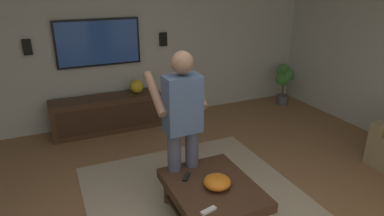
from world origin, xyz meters
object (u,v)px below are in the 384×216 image
at_px(coffee_table, 212,194).
at_px(wall_speaker_right, 27,47).
at_px(remote_black, 186,177).
at_px(media_console, 108,114).
at_px(person_standing, 182,120).
at_px(tv, 98,43).
at_px(vase_round, 137,86).
at_px(bowl, 217,182).
at_px(wall_speaker_left, 163,39).
at_px(remote_white, 208,211).
at_px(potted_plant_short, 284,77).

bearing_deg(coffee_table, wall_speaker_right, 27.96).
height_order(coffee_table, remote_black, remote_black).
relative_size(media_console, person_standing, 1.04).
xyz_separation_m(tv, vase_round, (-0.23, -0.49, -0.69)).
distance_m(tv, bowl, 3.07).
xyz_separation_m(tv, remote_black, (-2.61, -0.34, -0.94)).
bearing_deg(bowl, person_standing, 17.40).
xyz_separation_m(person_standing, wall_speaker_left, (2.41, -0.66, 0.40)).
height_order(coffee_table, media_console, media_console).
bearing_deg(remote_white, potted_plant_short, 29.12).
bearing_deg(media_console, potted_plant_short, 87.44).
distance_m(coffee_table, media_console, 2.64).
height_order(media_console, vase_round, vase_round).
xyz_separation_m(person_standing, vase_round, (2.17, -0.11, -0.27)).
xyz_separation_m(potted_plant_short, remote_white, (-2.78, 3.01, -0.11)).
bearing_deg(tv, wall_speaker_right, -90.77).
bearing_deg(wall_speaker_left, media_console, 103.58).
relative_size(media_console, bowl, 6.44).
distance_m(person_standing, wall_speaker_right, 2.80).
bearing_deg(bowl, tv, 10.62).
xyz_separation_m(potted_plant_short, wall_speaker_left, (0.40, 2.26, 0.81)).
relative_size(coffee_table, remote_white, 6.67).
xyz_separation_m(person_standing, bowl, (-0.49, -0.15, -0.47)).
bearing_deg(potted_plant_short, remote_white, 132.78).
bearing_deg(media_console, wall_speaker_left, 103.58).
distance_m(tv, remote_white, 3.32).
height_order(remote_white, vase_round, vase_round).
relative_size(tv, wall_speaker_right, 5.78).
height_order(media_console, wall_speaker_right, wall_speaker_right).
relative_size(bowl, wall_speaker_left, 1.20).
xyz_separation_m(media_console, remote_black, (-2.37, -0.34, 0.14)).
distance_m(coffee_table, potted_plant_short, 3.71).
distance_m(vase_round, wall_speaker_right, 1.65).
bearing_deg(media_console, coffee_table, 11.37).
height_order(media_console, tv, tv).
height_order(remote_white, remote_black, same).
distance_m(tv, vase_round, 0.88).
distance_m(coffee_table, remote_black, 0.30).
relative_size(coffee_table, media_console, 0.59).
bearing_deg(bowl, coffee_table, 19.75).
bearing_deg(remote_white, wall_speaker_left, 63.11).
bearing_deg(wall_speaker_right, vase_round, -99.31).
xyz_separation_m(remote_white, vase_round, (2.94, -0.19, 0.25)).
xyz_separation_m(person_standing, wall_speaker_right, (2.41, 1.37, 0.43)).
relative_size(bowl, remote_black, 1.76).
height_order(coffee_table, wall_speaker_left, wall_speaker_left).
relative_size(bowl, remote_white, 1.76).
bearing_deg(person_standing, tv, 7.72).
height_order(potted_plant_short, wall_speaker_left, wall_speaker_left).
relative_size(tv, vase_round, 5.78).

